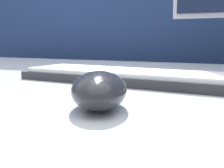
{
  "coord_description": "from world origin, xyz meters",
  "views": [
    {
      "loc": [
        0.13,
        -0.58,
        0.82
      ],
      "look_at": [
        -0.04,
        -0.21,
        0.76
      ],
      "focal_mm": 50.0,
      "sensor_mm": 36.0,
      "label": 1
    }
  ],
  "objects": [
    {
      "name": "computer_mouse_near",
      "position": [
        -0.04,
        -0.25,
        0.76
      ],
      "size": [
        0.11,
        0.14,
        0.04
      ],
      "rotation": [
        0.0,
        0.0,
        0.42
      ],
      "color": "#232328",
      "rests_on": "desk"
    },
    {
      "name": "keyboard",
      "position": [
        -0.09,
        -0.03,
        0.75
      ],
      "size": [
        0.45,
        0.17,
        0.02
      ],
      "rotation": [
        0.0,
        0.0,
        -0.1
      ],
      "color": "#28282D",
      "rests_on": "desk"
    },
    {
      "name": "partition_panel",
      "position": [
        0.0,
        0.65,
        0.64
      ],
      "size": [
        5.0,
        0.03,
        1.29
      ],
      "color": "navy",
      "rests_on": "ground_plane"
    }
  ]
}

